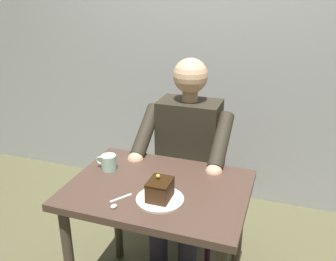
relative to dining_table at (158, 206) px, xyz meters
name	(u,v)px	position (x,y,z in m)	size (l,w,h in m)	color
cafe_rear_panel	(221,3)	(0.00, -1.29, 0.88)	(6.40, 0.12, 3.00)	#A4A4A5
dining_table	(158,206)	(0.00, 0.00, 0.00)	(0.85, 0.63, 0.73)	#4A342A
chair	(192,173)	(0.00, -0.63, -0.14)	(0.42, 0.42, 0.88)	#4C243E
seated_person	(185,162)	(0.00, -0.46, 0.03)	(0.53, 0.58, 1.25)	#2F291E
dessert_plate	(160,199)	(-0.05, 0.11, 0.12)	(0.22, 0.22, 0.01)	silver
cake_slice	(160,189)	(-0.05, 0.11, 0.17)	(0.10, 0.12, 0.11)	#462C18
coffee_cup	(108,162)	(0.30, -0.07, 0.16)	(0.11, 0.08, 0.08)	#B0DAC2
dessert_spoon	(117,202)	(0.12, 0.20, 0.12)	(0.07, 0.14, 0.01)	silver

